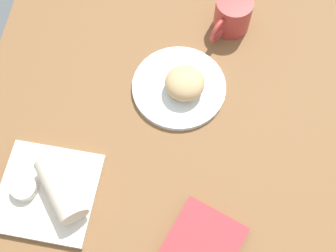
% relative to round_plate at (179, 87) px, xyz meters
% --- Properties ---
extents(dining_table, '(1.10, 0.90, 0.04)m').
position_rel_round_plate_xyz_m(dining_table, '(-0.04, 0.03, -0.03)').
color(dining_table, brown).
rests_on(dining_table, ground).
extents(round_plate, '(0.23, 0.23, 0.01)m').
position_rel_round_plate_xyz_m(round_plate, '(0.00, 0.00, 0.00)').
color(round_plate, white).
rests_on(round_plate, dining_table).
extents(scone_pastry, '(0.12, 0.12, 0.06)m').
position_rel_round_plate_xyz_m(scone_pastry, '(-0.01, -0.01, 0.04)').
color(scone_pastry, tan).
rests_on(scone_pastry, round_plate).
extents(square_plate, '(0.22, 0.22, 0.02)m').
position_rel_round_plate_xyz_m(square_plate, '(-0.31, 0.25, 0.00)').
color(square_plate, silver).
rests_on(square_plate, dining_table).
extents(sauce_cup, '(0.06, 0.06, 0.02)m').
position_rel_round_plate_xyz_m(sauce_cup, '(-0.31, 0.30, 0.02)').
color(sauce_cup, silver).
rests_on(sauce_cup, square_plate).
extents(breakfast_wrap, '(0.15, 0.14, 0.06)m').
position_rel_round_plate_xyz_m(breakfast_wrap, '(-0.30, 0.22, 0.04)').
color(breakfast_wrap, beige).
rests_on(breakfast_wrap, square_plate).
extents(book_stack, '(0.21, 0.20, 0.02)m').
position_rel_round_plate_xyz_m(book_stack, '(-0.38, -0.10, 0.00)').
color(book_stack, '#A53338').
rests_on(book_stack, dining_table).
extents(coffee_mug, '(0.13, 0.10, 0.10)m').
position_rel_round_plate_xyz_m(coffee_mug, '(0.21, -0.11, 0.04)').
color(coffee_mug, '#B23833').
rests_on(coffee_mug, dining_table).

